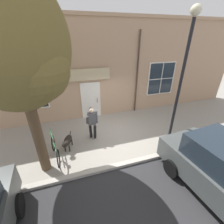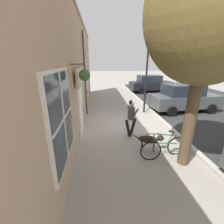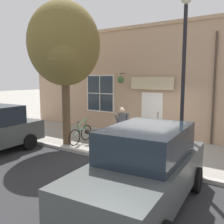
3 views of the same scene
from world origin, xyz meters
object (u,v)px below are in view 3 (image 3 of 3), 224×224
(leaning_bicycle, at_px, (81,134))
(parked_car_mid_block, at_px, (144,167))
(street_lamp, at_px, (184,58))
(pedestrian_walking, at_px, (122,122))
(dog_on_leash, at_px, (94,133))
(street_tree_by_curb, at_px, (64,46))

(leaning_bicycle, distance_m, parked_car_mid_block, 5.84)
(parked_car_mid_block, height_order, street_lamp, street_lamp)
(pedestrian_walking, bearing_deg, dog_on_leash, -67.84)
(pedestrian_walking, relative_size, street_lamp, 0.31)
(pedestrian_walking, height_order, street_lamp, street_lamp)
(pedestrian_walking, distance_m, parked_car_mid_block, 5.18)
(dog_on_leash, xyz_separation_m, leaning_bicycle, (0.32, -0.48, -0.04))
(street_tree_by_curb, distance_m, leaning_bicycle, 3.76)
(dog_on_leash, bearing_deg, pedestrian_walking, 112.16)
(pedestrian_walking, bearing_deg, leaning_bicycle, -64.08)
(leaning_bicycle, bearing_deg, street_tree_by_curb, -28.30)
(parked_car_mid_block, bearing_deg, dog_on_leash, -130.24)
(leaning_bicycle, bearing_deg, pedestrian_walking, 115.92)
(pedestrian_walking, height_order, parked_car_mid_block, parked_car_mid_block)
(street_tree_by_curb, bearing_deg, pedestrian_walking, 124.85)
(dog_on_leash, bearing_deg, street_lamp, 75.99)
(dog_on_leash, distance_m, leaning_bicycle, 0.58)
(pedestrian_walking, distance_m, street_tree_by_curb, 3.93)
(dog_on_leash, relative_size, parked_car_mid_block, 0.24)
(street_tree_by_curb, bearing_deg, dog_on_leash, 138.51)
(pedestrian_walking, xyz_separation_m, street_lamp, (1.53, 3.05, 2.41))
(pedestrian_walking, relative_size, dog_on_leash, 1.49)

